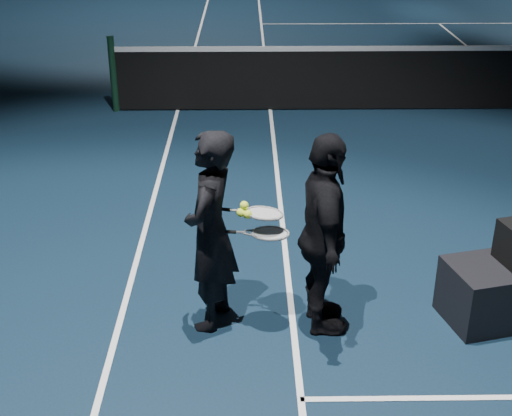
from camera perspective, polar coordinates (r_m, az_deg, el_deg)
The scene contains 6 objects.
net_post_left at distance 10.73m, azimuth -11.34°, elevation 10.44°, with size 0.10×0.10×1.10m, color black.
player_a at distance 5.37m, azimuth -3.65°, elevation -1.90°, with size 0.58×0.38×1.60m, color black.
player_b at distance 5.32m, azimuth 5.46°, elevation -2.24°, with size 0.94×0.39×1.60m, color black.
racket_lower at distance 5.32m, azimuth 1.15°, elevation -2.04°, with size 0.68×0.22×0.03m, color black, non-canonical shape.
racket_upper at distance 5.30m, azimuth 0.65°, elevation -0.43°, with size 0.68×0.22×0.03m, color black, non-canonical shape.
tennis_balls at distance 5.26m, azimuth -0.95°, elevation -0.25°, with size 0.12×0.10×0.12m, color yellow, non-canonical shape.
Camera 1 is at (-4.47, -10.20, 3.28)m, focal length 50.00 mm.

